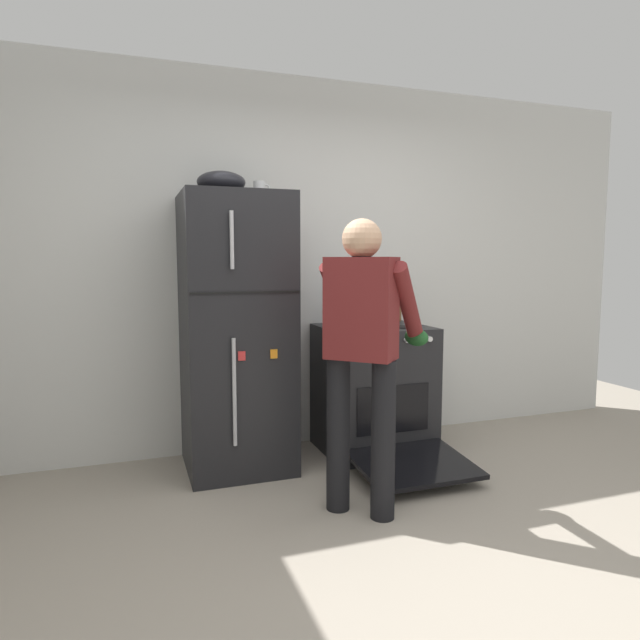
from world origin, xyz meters
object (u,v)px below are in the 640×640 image
object	(u,v)px
refrigerator	(236,333)
mixing_bowl	(221,182)
person_cook	(363,340)
stove_range	(374,390)
red_pot	(356,318)
coffee_mug	(260,189)
pepper_mill	(398,311)

from	to	relation	value
refrigerator	mixing_bowl	xyz separation A→B (m)	(-0.08, 0.00, 0.97)
person_cook	mixing_bowl	bearing A→B (deg)	123.86
stove_range	red_pot	size ratio (longest dim) A/B	3.80
stove_range	coffee_mug	xyz separation A→B (m)	(-0.82, 0.07, 1.41)
coffee_mug	mixing_bowl	bearing A→B (deg)	-169.22
refrigerator	mixing_bowl	distance (m)	0.98
refrigerator	stove_range	size ratio (longest dim) A/B	1.48
coffee_mug	person_cook	bearing A→B (deg)	-70.34
person_cook	red_pot	distance (m)	0.90
red_pot	refrigerator	bearing A→B (deg)	176.60
person_cook	mixing_bowl	world-z (taller)	mixing_bowl
refrigerator	coffee_mug	bearing A→B (deg)	15.40
stove_range	person_cook	world-z (taller)	person_cook
red_pot	pepper_mill	distance (m)	0.52
person_cook	stove_range	bearing A→B (deg)	61.37
mixing_bowl	pepper_mill	bearing A→B (deg)	8.26
person_cook	mixing_bowl	distance (m)	1.42
coffee_mug	mixing_bowl	world-z (taller)	mixing_bowl
red_pot	person_cook	bearing A→B (deg)	-110.66
refrigerator	mixing_bowl	world-z (taller)	mixing_bowl
stove_range	pepper_mill	world-z (taller)	pepper_mill
pepper_mill	red_pot	bearing A→B (deg)	-151.48
coffee_mug	mixing_bowl	distance (m)	0.27
red_pot	mixing_bowl	size ratio (longest dim) A/B	1.05
red_pot	stove_range	bearing A→B (deg)	11.33
stove_range	pepper_mill	distance (m)	0.66
red_pot	coffee_mug	world-z (taller)	coffee_mug
stove_range	person_cook	size ratio (longest dim) A/B	0.76
refrigerator	person_cook	bearing A→B (deg)	-59.81
stove_range	red_pot	distance (m)	0.56
person_cook	red_pot	bearing A→B (deg)	69.34
refrigerator	stove_range	distance (m)	1.10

